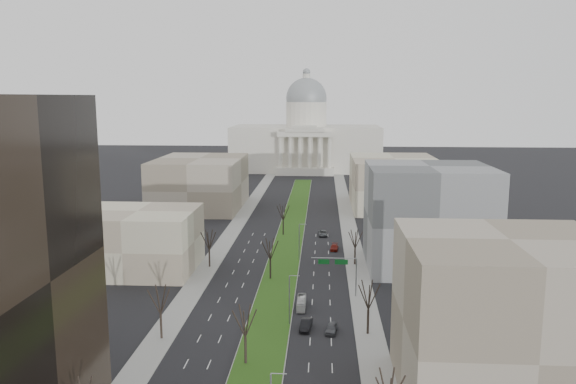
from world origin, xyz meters
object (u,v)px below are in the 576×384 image
at_px(car_black, 306,325).
at_px(box_van, 301,303).
at_px(car_grey_far, 323,233).
at_px(car_grey_near, 332,328).
at_px(car_red, 334,247).

bearing_deg(car_black, box_van, 102.88).
distance_m(car_grey_far, box_van, 56.74).
bearing_deg(car_grey_near, car_grey_far, 100.22).
xyz_separation_m(car_black, car_red, (5.87, 51.44, -0.12)).
bearing_deg(car_black, car_red, 89.69).
bearing_deg(car_grey_far, box_van, -96.82).
xyz_separation_m(car_grey_near, car_black, (-4.42, 1.10, 0.08)).
relative_size(car_red, car_grey_far, 0.91).
height_order(car_grey_near, car_black, car_black).
relative_size(car_grey_near, car_red, 0.90).
bearing_deg(car_grey_near, car_red, 97.32).
distance_m(car_black, box_van, 10.06).
height_order(car_grey_near, box_van, box_van).
height_order(car_black, car_red, car_black).
distance_m(car_grey_near, car_black, 4.55).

